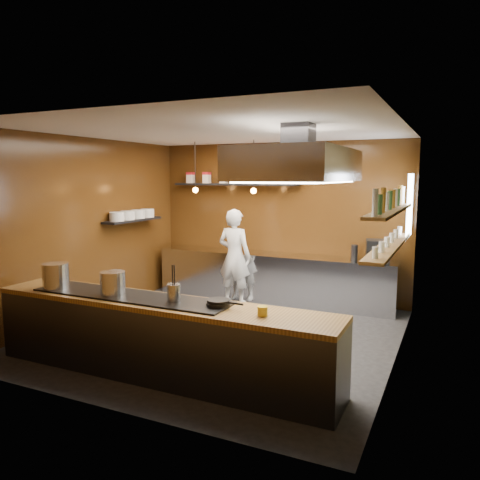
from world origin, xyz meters
The scene contains 26 objects.
floor centered at (0.00, 0.00, 0.00)m, with size 5.00×5.00×0.00m, color black.
back_wall centered at (0.00, 2.50, 1.50)m, with size 5.00×5.00×0.00m, color #351A09.
left_wall centered at (-2.50, 0.00, 1.50)m, with size 5.00×5.00×0.00m, color #351A09.
right_wall centered at (2.50, 0.00, 1.50)m, with size 5.00×5.00×0.00m, color #414025.
ceiling centered at (0.00, 0.00, 3.00)m, with size 5.00×5.00×0.00m, color silver.
window_pane centered at (2.45, 1.70, 1.90)m, with size 1.00×1.00×0.00m, color white.
prep_counter centered at (0.00, 2.17, 0.45)m, with size 4.60×0.65×0.90m, color silver.
pass_counter centered at (0.00, -1.60, 0.47)m, with size 4.40×0.72×0.94m.
tin_shelf centered at (-0.90, 2.36, 2.20)m, with size 2.60×0.26×0.04m, color black.
plate_shelf centered at (-2.34, 1.00, 1.55)m, with size 0.30×1.40×0.04m, color black.
bottle_shelf_upper centered at (2.34, 0.30, 1.92)m, with size 0.26×2.80×0.04m, color brown.
bottle_shelf_lower centered at (2.34, 0.30, 1.45)m, with size 0.26×2.80×0.04m, color brown.
extractor_hood centered at (1.30, -0.40, 2.51)m, with size 1.20×2.00×0.72m.
pendant_left centered at (-1.40, 1.70, 2.15)m, with size 0.10×0.10×0.95m.
pendant_right centered at (-0.20, 1.70, 2.15)m, with size 0.10×0.10×0.95m.
storage_tins centered at (-0.75, 2.36, 2.33)m, with size 2.43×0.13×0.22m.
plate_stacks centered at (-2.34, 1.00, 1.65)m, with size 0.26×1.16×0.16m.
bottles centered at (2.34, 0.30, 2.06)m, with size 0.06×2.66×0.24m.
wine_glasses centered at (2.34, 0.30, 1.53)m, with size 0.07×2.37×0.13m.
stockpot_large centered at (-1.49, -1.69, 1.10)m, with size 0.33×0.33×0.32m, color silver.
stockpot_small centered at (-0.61, -1.65, 1.08)m, with size 0.30×0.30×0.28m, color silver.
utensil_crock centered at (0.24, -1.62, 1.04)m, with size 0.16×0.16×0.20m, color #B4B6BB.
frying_pan centered at (0.79, -1.56, 0.97)m, with size 0.44×0.27×0.07m.
butter_jar centered at (1.34, -1.64, 0.97)m, with size 0.11×0.11×0.10m, color yellow.
espresso_machine centered at (1.93, 2.14, 1.09)m, with size 0.38×0.36×0.38m, color black.
chef centered at (-0.58, 1.69, 0.88)m, with size 0.64×0.42×1.77m, color silver.
Camera 1 is at (3.12, -6.01, 2.36)m, focal length 35.00 mm.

